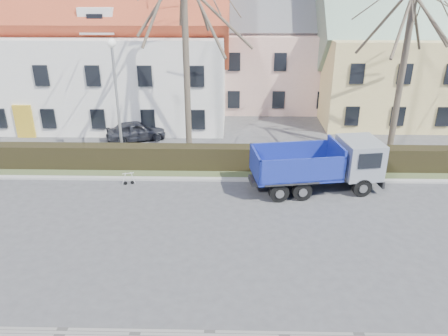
{
  "coord_description": "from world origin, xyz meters",
  "views": [
    {
      "loc": [
        0.65,
        -16.0,
        9.84
      ],
      "look_at": [
        0.24,
        2.59,
        1.6
      ],
      "focal_mm": 35.0,
      "sensor_mm": 36.0,
      "label": 1
    }
  ],
  "objects_px": {
    "streetlight": "(117,103)",
    "cart_frame": "(124,179)",
    "parked_car_a": "(136,131)",
    "dump_truck": "(312,166)"
  },
  "relations": [
    {
      "from": "streetlight",
      "to": "cart_frame",
      "type": "relative_size",
      "value": 8.71
    },
    {
      "from": "cart_frame",
      "to": "parked_car_a",
      "type": "height_order",
      "value": "parked_car_a"
    },
    {
      "from": "cart_frame",
      "to": "parked_car_a",
      "type": "relative_size",
      "value": 0.21
    },
    {
      "from": "parked_car_a",
      "to": "streetlight",
      "type": "bearing_deg",
      "value": 159.33
    },
    {
      "from": "streetlight",
      "to": "parked_car_a",
      "type": "xyz_separation_m",
      "value": [
        0.03,
        3.57,
        -2.84
      ]
    },
    {
      "from": "dump_truck",
      "to": "cart_frame",
      "type": "bearing_deg",
      "value": 168.96
    },
    {
      "from": "streetlight",
      "to": "dump_truck",
      "type": "bearing_deg",
      "value": -18.4
    },
    {
      "from": "cart_frame",
      "to": "dump_truck",
      "type": "bearing_deg",
      "value": -2.03
    },
    {
      "from": "streetlight",
      "to": "cart_frame",
      "type": "xyz_separation_m",
      "value": [
        0.77,
        -3.06,
        -3.12
      ]
    },
    {
      "from": "streetlight",
      "to": "cart_frame",
      "type": "bearing_deg",
      "value": -75.79
    }
  ]
}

